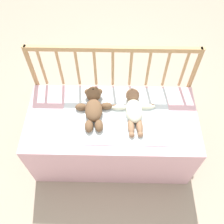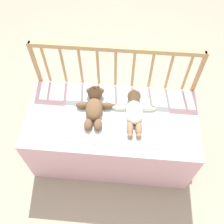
# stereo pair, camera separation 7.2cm
# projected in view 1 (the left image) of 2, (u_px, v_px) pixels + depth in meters

# --- Properties ---
(ground_plane) EXTENTS (12.00, 12.00, 0.00)m
(ground_plane) POSITION_uv_depth(u_px,v_px,m) (112.00, 150.00, 2.40)
(ground_plane) COLOR tan
(crib_mattress) EXTENTS (1.34, 0.64, 0.56)m
(crib_mattress) POSITION_uv_depth(u_px,v_px,m) (112.00, 135.00, 2.17)
(crib_mattress) COLOR #EDB7C6
(crib_mattress) RESTS_ON ground_plane
(crib_rail) EXTENTS (1.34, 0.04, 0.96)m
(crib_rail) POSITION_uv_depth(u_px,v_px,m) (113.00, 74.00, 2.04)
(crib_rail) COLOR tan
(crib_rail) RESTS_ON ground_plane
(blanket) EXTENTS (0.83, 0.55, 0.01)m
(blanket) POSITION_uv_depth(u_px,v_px,m) (116.00, 114.00, 1.95)
(blanket) COLOR white
(blanket) RESTS_ON crib_mattress
(teddy_bear) EXTENTS (0.30, 0.40, 0.12)m
(teddy_bear) POSITION_uv_depth(u_px,v_px,m) (94.00, 106.00, 1.94)
(teddy_bear) COLOR brown
(teddy_bear) RESTS_ON crib_mattress
(baby) EXTENTS (0.35, 0.42, 0.11)m
(baby) POSITION_uv_depth(u_px,v_px,m) (134.00, 109.00, 1.93)
(baby) COLOR #EAEACC
(baby) RESTS_ON crib_mattress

